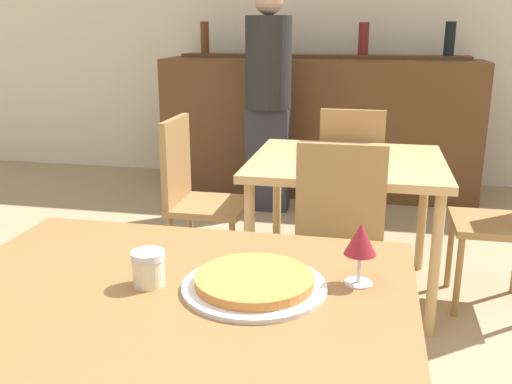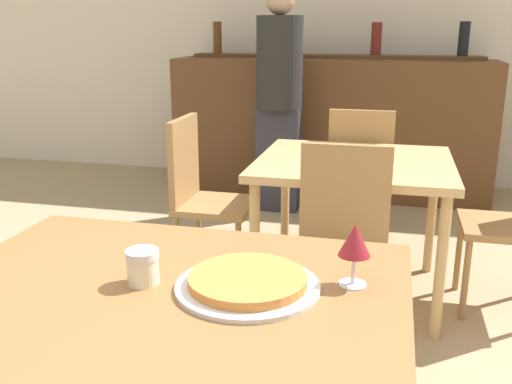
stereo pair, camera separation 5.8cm
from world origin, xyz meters
The scene contains 12 objects.
wall_back centered at (0.00, 4.09, 1.40)m, with size 8.00×0.05×2.80m.
dining_table_near centered at (0.00, 0.00, 0.68)m, with size 1.18×0.89×0.76m.
dining_table_far centered at (0.34, 1.66, 0.65)m, with size 0.97×0.89×0.73m.
bar_counter centered at (0.00, 3.59, 0.56)m, with size 2.60×0.56×1.12m.
bar_back_shelf centered at (0.02, 3.73, 1.18)m, with size 2.39×0.24×0.30m.
chair_far_side_front centered at (0.34, 1.05, 0.52)m, with size 0.40×0.40×0.91m.
chair_far_side_back centered at (0.34, 2.28, 0.52)m, with size 0.40×0.40×0.91m.
chair_far_side_left centered at (-0.48, 1.66, 0.52)m, with size 0.40×0.40×0.91m.
pizza_tray centered at (0.20, 0.05, 0.78)m, with size 0.36×0.36×0.04m.
cheese_shaker centered at (-0.06, 0.02, 0.81)m, with size 0.08×0.08×0.09m.
person_standing centered at (-0.32, 3.01, 0.90)m, with size 0.34×0.34×1.66m.
wine_glass centered at (0.45, 0.14, 0.87)m, with size 0.08×0.08×0.16m.
Camera 2 is at (0.52, -1.18, 1.38)m, focal length 40.00 mm.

